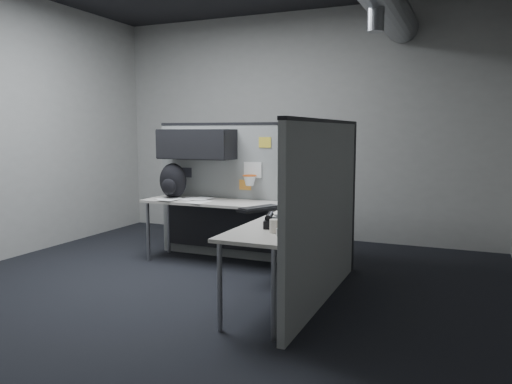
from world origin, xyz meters
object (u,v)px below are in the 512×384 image
at_px(keyboard, 259,209).
at_px(phone, 277,222).
at_px(desk, 249,218).
at_px(backpack, 173,181).
at_px(monitor, 311,182).

bearing_deg(keyboard, phone, -77.20).
xyz_separation_m(desk, keyboard, (0.19, -0.16, 0.14)).
xyz_separation_m(keyboard, phone, (0.47, -0.74, 0.02)).
height_order(phone, backpack, backpack).
xyz_separation_m(keyboard, backpack, (-1.31, 0.45, 0.18)).
height_order(monitor, keyboard, monitor).
bearing_deg(keyboard, desk, 119.75).
bearing_deg(keyboard, monitor, 21.86).
bearing_deg(backpack, keyboard, -10.30).
bearing_deg(phone, monitor, 88.42).
height_order(desk, monitor, monitor).
height_order(desk, keyboard, keyboard).
xyz_separation_m(desk, backpack, (-1.12, 0.29, 0.32)).
distance_m(phone, backpack, 2.16).
distance_m(keyboard, phone, 0.88).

